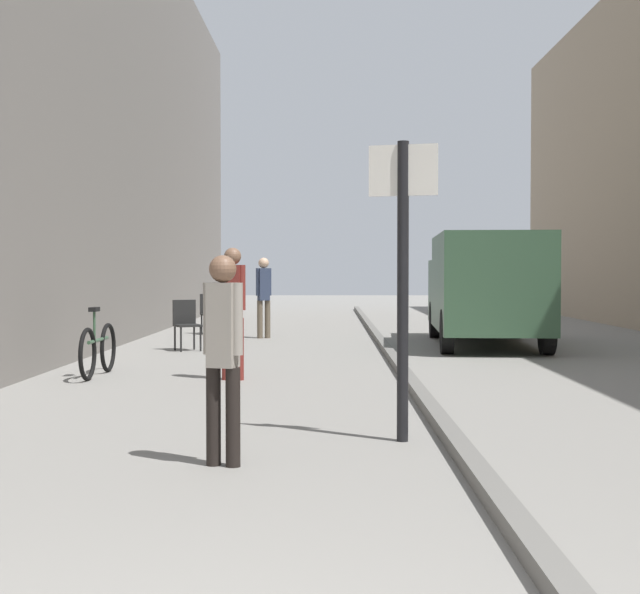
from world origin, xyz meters
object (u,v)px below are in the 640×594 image
object	(u,v)px
pedestrian_far_crossing	(223,345)
cafe_chair_by_doorway	(210,311)
street_sign_post	(403,264)
pedestrian_mid_block	(233,304)
bicycle_leaning	(98,349)
cafe_chair_near_window	(186,321)
pedestrian_main_foreground	(264,292)
delivery_van	(485,286)

from	to	relation	value
pedestrian_far_crossing	cafe_chair_by_doorway	bearing A→B (deg)	114.46
street_sign_post	pedestrian_far_crossing	bearing A→B (deg)	49.55
pedestrian_mid_block	cafe_chair_by_doorway	world-z (taller)	pedestrian_mid_block
pedestrian_mid_block	street_sign_post	world-z (taller)	street_sign_post
pedestrian_far_crossing	bicycle_leaning	distance (m)	6.29
pedestrian_mid_block	bicycle_leaning	bearing A→B (deg)	-1.40
pedestrian_mid_block	cafe_chair_near_window	distance (m)	4.75
pedestrian_main_foreground	pedestrian_far_crossing	distance (m)	12.96
street_sign_post	cafe_chair_near_window	distance (m)	9.54
pedestrian_mid_block	delivery_van	xyz separation A→B (m)	(4.40, 5.70, 0.15)
street_sign_post	cafe_chair_by_doorway	size ratio (longest dim) A/B	2.77
cafe_chair_near_window	street_sign_post	bearing A→B (deg)	83.53
pedestrian_far_crossing	cafe_chair_by_doorway	distance (m)	14.36
street_sign_post	cafe_chair_near_window	xyz separation A→B (m)	(-3.30, 8.90, -1.00)
pedestrian_far_crossing	cafe_chair_by_doorway	world-z (taller)	pedestrian_far_crossing
pedestrian_mid_block	cafe_chair_near_window	world-z (taller)	pedestrian_mid_block
pedestrian_main_foreground	bicycle_leaning	distance (m)	7.42
pedestrian_main_foreground	cafe_chair_near_window	world-z (taller)	pedestrian_main_foreground
pedestrian_mid_block	delivery_van	world-z (taller)	delivery_van
pedestrian_main_foreground	delivery_van	bearing A→B (deg)	-44.57
pedestrian_main_foreground	pedestrian_far_crossing	world-z (taller)	pedestrian_main_foreground
bicycle_leaning	cafe_chair_near_window	xyz separation A→B (m)	(0.58, 4.13, 0.17)
pedestrian_far_crossing	pedestrian_mid_block	bearing A→B (deg)	111.90
pedestrian_main_foreground	pedestrian_mid_block	xyz separation A→B (m)	(0.13, -7.56, 0.01)
pedestrian_far_crossing	delivery_van	world-z (taller)	delivery_van
pedestrian_mid_block	street_sign_post	distance (m)	4.81
pedestrian_mid_block	cafe_chair_by_doorway	distance (m)	8.97
pedestrian_main_foreground	street_sign_post	xyz separation A→B (m)	(2.07, -11.94, 0.52)
pedestrian_mid_block	street_sign_post	size ratio (longest dim) A/B	0.69
pedestrian_main_foreground	bicycle_leaning	bearing A→B (deg)	-126.37
pedestrian_far_crossing	bicycle_leaning	size ratio (longest dim) A/B	0.90
delivery_van	bicycle_leaning	distance (m)	8.30
street_sign_post	pedestrian_mid_block	bearing A→B (deg)	-51.42
pedestrian_mid_block	delivery_van	bearing A→B (deg)	-117.47
cafe_chair_near_window	cafe_chair_by_doorway	bearing A→B (deg)	-115.28
pedestrian_far_crossing	street_sign_post	bearing A→B (deg)	51.50
pedestrian_far_crossing	cafe_chair_near_window	xyz separation A→B (m)	(-1.86, 9.90, -0.38)
pedestrian_mid_block	pedestrian_far_crossing	distance (m)	5.41
delivery_van	cafe_chair_by_doorway	world-z (taller)	delivery_van
cafe_chair_by_doorway	street_sign_post	bearing A→B (deg)	81.55
pedestrian_main_foreground	delivery_van	size ratio (longest dim) A/B	0.31
pedestrian_main_foreground	bicycle_leaning	world-z (taller)	pedestrian_main_foreground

